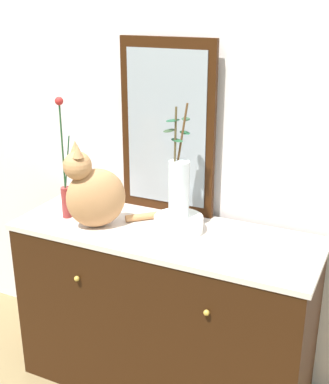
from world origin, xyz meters
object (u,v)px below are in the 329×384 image
(cat_sitting, at_px, (94,193))
(vase_slim_green, at_px, (65,185))
(mirror_leaning, at_px, (167,128))
(vase_glass_clear, at_px, (179,186))
(sideboard, at_px, (164,310))
(bowl_porcelain, at_px, (179,224))

(cat_sitting, height_order, vase_slim_green, vase_slim_green)
(mirror_leaning, bearing_deg, cat_sitting, -124.18)
(vase_glass_clear, bearing_deg, mirror_leaning, 126.86)
(sideboard, height_order, mirror_leaning, mirror_leaning)
(mirror_leaning, height_order, bowl_porcelain, mirror_leaning)
(sideboard, height_order, vase_slim_green, vase_slim_green)
(mirror_leaning, xyz_separation_m, vase_glass_clear, (0.14, -0.19, -0.19))
(sideboard, distance_m, cat_sitting, 0.63)
(mirror_leaning, relative_size, bowl_porcelain, 3.73)
(vase_glass_clear, bearing_deg, vase_slim_green, -171.35)
(sideboard, bearing_deg, mirror_leaning, 112.47)
(sideboard, xyz_separation_m, mirror_leaning, (-0.09, 0.22, 0.79))
(cat_sitting, distance_m, vase_glass_clear, 0.37)
(mirror_leaning, xyz_separation_m, bowl_porcelain, (0.14, -0.19, -0.36))
(vase_slim_green, bearing_deg, sideboard, 6.24)
(cat_sitting, distance_m, bowl_porcelain, 0.39)
(vase_glass_clear, bearing_deg, sideboard, -152.02)
(mirror_leaning, relative_size, cat_sitting, 2.05)
(sideboard, bearing_deg, vase_glass_clear, 27.98)
(vase_slim_green, xyz_separation_m, vase_glass_clear, (0.52, 0.08, 0.05))
(cat_sitting, bearing_deg, vase_glass_clear, 17.62)
(cat_sitting, bearing_deg, mirror_leaning, 55.82)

